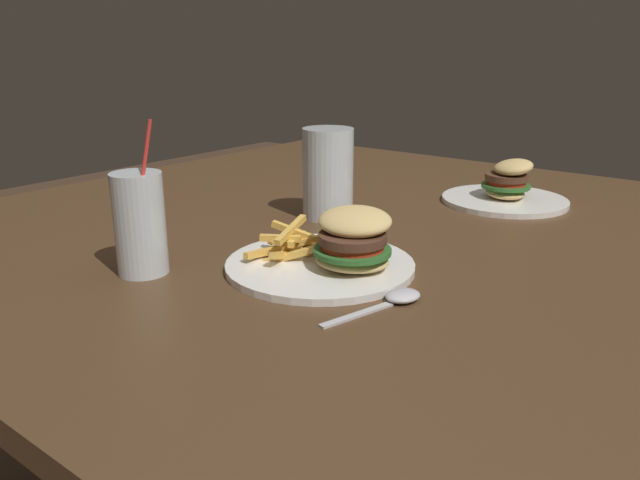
% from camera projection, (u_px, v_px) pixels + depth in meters
% --- Properties ---
extents(dining_table, '(1.49, 1.34, 0.73)m').
position_uv_depth(dining_table, '(388.00, 282.00, 1.08)').
color(dining_table, '#4C331E').
rests_on(dining_table, ground_plane).
extents(meal_plate_near, '(0.26, 0.26, 0.10)m').
position_uv_depth(meal_plate_near, '(333.00, 253.00, 0.86)').
color(meal_plate_near, white).
rests_on(meal_plate_near, dining_table).
extents(beer_glass, '(0.09, 0.09, 0.16)m').
position_uv_depth(beer_glass, '(330.00, 177.00, 1.11)').
color(beer_glass, silver).
rests_on(beer_glass, dining_table).
extents(juice_glass, '(0.07, 0.07, 0.21)m').
position_uv_depth(juice_glass, '(140.00, 226.00, 0.84)').
color(juice_glass, silver).
rests_on(juice_glass, dining_table).
extents(spoon, '(0.06, 0.15, 0.01)m').
position_uv_depth(spoon, '(398.00, 298.00, 0.76)').
color(spoon, silver).
rests_on(spoon, dining_table).
extents(meal_plate_far, '(0.24, 0.24, 0.09)m').
position_uv_depth(meal_plate_far, '(506.00, 191.00, 1.22)').
color(meal_plate_far, white).
rests_on(meal_plate_far, dining_table).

